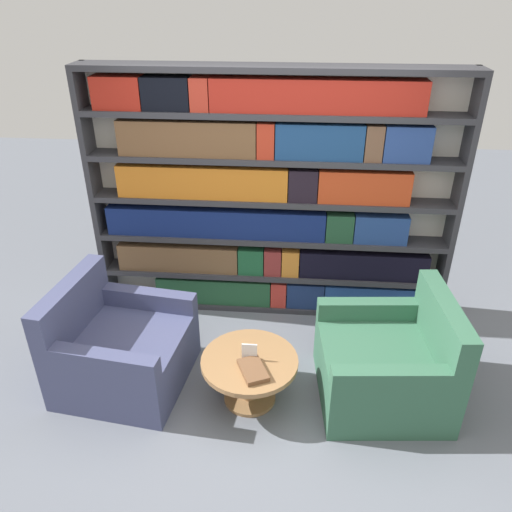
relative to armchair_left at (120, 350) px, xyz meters
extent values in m
plane|color=slate|center=(1.13, -0.25, -0.30)|extent=(14.00, 14.00, 0.00)
cube|color=silver|center=(1.13, 1.28, 0.85)|extent=(3.28, 0.05, 2.29)
cube|color=#333338|center=(-0.49, 1.16, 0.85)|extent=(0.05, 0.30, 2.29)
cube|color=#333338|center=(2.74, 1.16, 0.85)|extent=(0.05, 0.30, 2.29)
cube|color=#333338|center=(1.13, 1.16, -0.27)|extent=(3.18, 0.30, 0.05)
cube|color=#333338|center=(1.13, 1.16, 0.09)|extent=(3.18, 0.30, 0.05)
cube|color=#333338|center=(1.13, 1.16, 0.47)|extent=(3.18, 0.30, 0.05)
cube|color=#333338|center=(1.13, 1.16, 0.85)|extent=(3.18, 0.30, 0.05)
cube|color=#333338|center=(1.13, 1.16, 1.23)|extent=(3.18, 0.30, 0.05)
cube|color=#333338|center=(1.13, 1.16, 1.61)|extent=(3.18, 0.30, 0.05)
cube|color=#333338|center=(1.13, 1.16, 1.97)|extent=(3.18, 0.30, 0.05)
cube|color=#225031|center=(0.57, 1.13, -0.11)|extent=(1.13, 0.20, 0.27)
cube|color=#BE332B|center=(1.22, 1.13, -0.11)|extent=(0.15, 0.20, 0.27)
cube|color=navy|center=(1.48, 1.13, -0.11)|extent=(0.36, 0.20, 0.27)
cube|color=navy|center=(2.18, 1.13, -0.11)|extent=(1.02, 0.20, 0.27)
cube|color=brown|center=(0.24, 1.13, 0.24)|extent=(1.15, 0.20, 0.26)
cube|color=#1D5834|center=(0.95, 1.13, 0.24)|extent=(0.24, 0.20, 0.26)
cube|color=maroon|center=(1.16, 1.13, 0.24)|extent=(0.16, 0.20, 0.26)
cube|color=orange|center=(1.32, 1.13, 0.24)|extent=(0.16, 0.20, 0.26)
cube|color=black|center=(2.00, 1.13, 0.24)|extent=(1.19, 0.20, 0.26)
cube|color=navy|center=(0.62, 1.13, 0.63)|extent=(2.01, 0.20, 0.27)
cube|color=#1F482E|center=(1.75, 1.13, 0.63)|extent=(0.24, 0.20, 0.27)
cube|color=navy|center=(2.12, 1.13, 0.63)|extent=(0.47, 0.20, 0.27)
cube|color=orange|center=(0.52, 1.13, 1.02)|extent=(1.51, 0.20, 0.29)
cube|color=black|center=(1.41, 1.13, 1.02)|extent=(0.25, 0.20, 0.29)
cube|color=#BD3D1B|center=(1.93, 1.13, 1.02)|extent=(0.79, 0.20, 0.29)
cube|color=brown|center=(0.41, 1.13, 1.41)|extent=(1.18, 0.20, 0.30)
cube|color=#B9321D|center=(1.08, 1.13, 1.41)|extent=(0.15, 0.20, 0.30)
cube|color=navy|center=(1.52, 1.13, 1.41)|extent=(0.73, 0.20, 0.30)
cube|color=brown|center=(1.97, 1.13, 1.41)|extent=(0.15, 0.20, 0.30)
cube|color=navy|center=(2.24, 1.13, 1.41)|extent=(0.39, 0.20, 0.30)
cube|color=#A32216|center=(-0.15, 1.13, 1.77)|extent=(0.41, 0.20, 0.27)
cube|color=black|center=(0.26, 1.13, 1.77)|extent=(0.39, 0.20, 0.27)
cube|color=#AE3021|center=(0.54, 1.13, 1.77)|extent=(0.15, 0.20, 0.27)
cube|color=#A72318|center=(1.48, 1.13, 1.77)|extent=(1.72, 0.20, 0.27)
cube|color=#42476B|center=(0.04, -0.01, -0.07)|extent=(1.05, 1.04, 0.45)
cube|color=#42476B|center=(-0.35, 0.05, 0.37)|extent=(0.26, 0.94, 0.42)
cube|color=#42476B|center=(0.06, -0.41, 0.24)|extent=(0.80, 0.22, 0.16)
cube|color=#42476B|center=(0.16, 0.39, 0.24)|extent=(0.80, 0.22, 0.16)
cube|color=#336047|center=(2.06, -0.01, -0.07)|extent=(1.01, 1.01, 0.45)
cube|color=#336047|center=(2.46, 0.03, 0.37)|extent=(0.22, 0.94, 0.42)
cube|color=#336047|center=(1.96, 0.39, 0.24)|extent=(0.80, 0.19, 0.16)
cube|color=#336047|center=(2.03, -0.41, 0.24)|extent=(0.80, 0.19, 0.16)
cylinder|color=olive|center=(1.05, -0.14, -0.12)|extent=(0.13, 0.13, 0.36)
cylinder|color=olive|center=(1.05, -0.14, -0.28)|extent=(0.40, 0.40, 0.03)
cylinder|color=olive|center=(1.05, -0.14, 0.08)|extent=(0.73, 0.73, 0.04)
cube|color=black|center=(1.05, -0.14, 0.11)|extent=(0.07, 0.06, 0.01)
cube|color=white|center=(1.05, -0.14, 0.17)|extent=(0.11, 0.01, 0.14)
cube|color=brown|center=(1.09, -0.28, 0.12)|extent=(0.26, 0.31, 0.04)
camera|label=1|loc=(1.34, -3.01, 2.59)|focal=35.00mm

